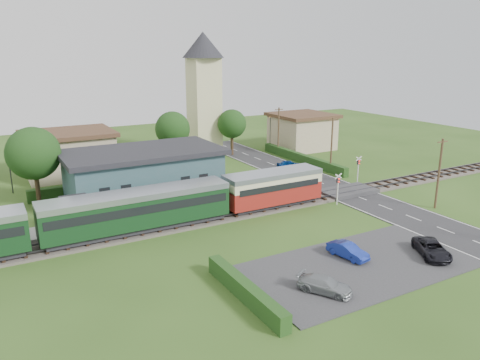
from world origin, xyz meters
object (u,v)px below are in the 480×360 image
church_tower (204,85)px  car_park_dark (432,249)px  equipment_hut (76,212)px  car_park_silver (325,285)px  house_west (69,153)px  crossing_signal_near (338,184)px  crossing_signal_far (358,166)px  station_building (144,174)px  pedestrian_far (112,209)px  car_park_blue (348,251)px  pedestrian_near (242,188)px  train (100,215)px  car_on_road (289,165)px  house_east (302,131)px

church_tower → car_park_dark: bearing=-90.7°
equipment_hut → car_park_silver: bearing=-58.1°
house_west → crossing_signal_near: bearing=-49.9°
house_west → crossing_signal_far: 35.26m
station_building → pedestrian_far: size_ratio=8.22×
church_tower → car_park_blue: size_ratio=5.27×
car_park_silver → pedestrian_near: 19.97m
pedestrian_far → pedestrian_near: bearing=-69.8°
train → crossing_signal_near: size_ratio=13.18×
car_on_road → pedestrian_near: 14.53m
car_park_blue → pedestrian_far: pedestrian_far is taller
house_west → car_on_road: house_west is taller
pedestrian_far → house_west: bearing=19.2°
train → car_park_blue: size_ratio=12.94×
church_tower → crossing_signal_near: 29.57m
house_east → church_tower: bearing=165.1°
train → pedestrian_near: 15.77m
crossing_signal_far → car_park_blue: (-14.87, -14.96, -1.51)m
car_on_road → car_park_dark: size_ratio=0.81×
crossing_signal_near → car_park_dark: (-1.90, -13.06, -1.49)m
equipment_hut → train: bearing=-66.9°
house_west → car_park_dark: bearing=-63.1°
church_tower → car_park_dark: 42.56m
car_park_dark → pedestrian_far: 26.94m
train → pedestrian_far: 3.73m
equipment_hut → crossing_signal_far: crossing_signal_far is taller
train → pedestrian_far: (1.73, 3.21, -0.75)m
equipment_hut → pedestrian_near: bearing=1.1°
pedestrian_far → church_tower: bearing=-22.2°
car_on_road → car_park_blue: bearing=171.2°
car_on_road → pedestrian_near: size_ratio=1.91×
car_on_road → train: bearing=130.6°
house_west → house_east: same height
car_on_road → crossing_signal_far: bearing=-145.2°
church_tower → pedestrian_near: bearing=-105.6°
church_tower → car_on_road: church_tower is taller
car_on_road → car_park_silver: size_ratio=0.92×
equipment_hut → house_east: (38.00, 18.80, 1.05)m
station_building → house_west: bearing=109.6°
church_tower → house_east: size_ratio=2.00×
station_building → pedestrian_far: bearing=-130.3°
car_park_blue → car_park_silver: bearing=-155.8°
station_building → car_park_blue: size_ratio=4.79×
house_west → house_east: bearing=-1.6°
train → pedestrian_near: train is taller
car_park_blue → car_park_dark: size_ratio=0.82×
equipment_hut → station_building: bearing=35.9°
car_on_road → pedestrian_far: pedestrian_far is taller
car_park_dark → pedestrian_far: (-19.40, 18.68, 0.78)m
crossing_signal_far → pedestrian_far: size_ratio=1.68×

